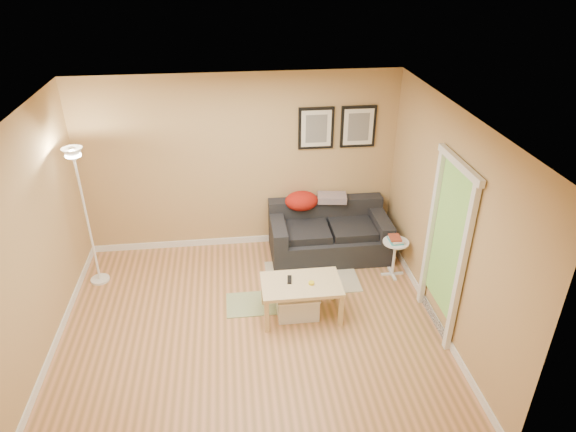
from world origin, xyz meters
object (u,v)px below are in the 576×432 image
at_px(storage_bin, 297,304).
at_px(coffee_table, 301,299).
at_px(side_table, 394,258).
at_px(floor_lamp, 88,222).
at_px(book_stack, 395,239).
at_px(sofa, 329,232).

bearing_deg(storage_bin, coffee_table, -12.23).
height_order(side_table, floor_lamp, floor_lamp).
relative_size(storage_bin, side_table, 0.96).
relative_size(side_table, book_stack, 2.44).
bearing_deg(storage_bin, book_stack, 25.94).
distance_m(sofa, floor_lamp, 3.29).
bearing_deg(coffee_table, sofa, 65.98).
distance_m(side_table, book_stack, 0.30).
xyz_separation_m(side_table, book_stack, (-0.01, 0.01, 0.30)).
bearing_deg(side_table, coffee_table, -153.40).
distance_m(side_table, floor_lamp, 4.09).
height_order(book_stack, floor_lamp, floor_lamp).
distance_m(sofa, coffee_table, 1.47).
bearing_deg(book_stack, side_table, -46.72).
bearing_deg(storage_bin, sofa, 63.93).
bearing_deg(sofa, coffee_table, -114.39).
height_order(side_table, book_stack, book_stack).
relative_size(storage_bin, book_stack, 2.34).
distance_m(storage_bin, side_table, 1.59).
height_order(storage_bin, floor_lamp, floor_lamp).
bearing_deg(side_table, floor_lamp, 175.07).
relative_size(coffee_table, side_table, 1.78).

